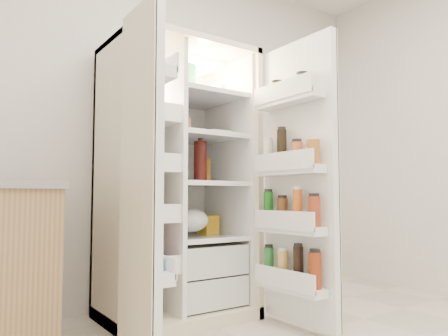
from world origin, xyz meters
TOP-DOWN VIEW (x-y plane):
  - wall_back at (0.00, 2.00)m, footprint 4.00×0.02m
  - refrigerator at (-0.10, 1.65)m, footprint 0.92×0.70m
  - freezer_door at (-0.61, 1.05)m, footprint 0.15×0.40m
  - fridge_door at (0.37, 0.96)m, footprint 0.17×0.58m

SIDE VIEW (x-z plane):
  - refrigerator at x=-0.10m, z-range -0.16..1.64m
  - fridge_door at x=0.37m, z-range 0.01..1.73m
  - freezer_door at x=-0.61m, z-range 0.03..1.75m
  - wall_back at x=0.00m, z-range 0.00..2.70m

